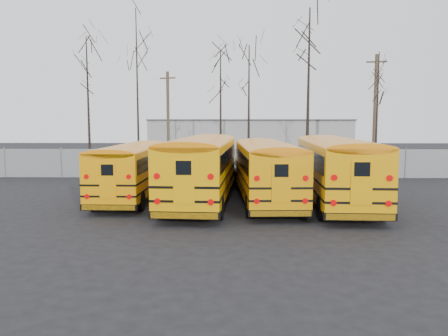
{
  "coord_description": "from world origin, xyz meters",
  "views": [
    {
      "loc": [
        -0.07,
        -18.25,
        3.95
      ],
      "look_at": [
        -0.43,
        3.47,
        1.6
      ],
      "focal_mm": 35.0,
      "sensor_mm": 36.0,
      "label": 1
    }
  ],
  "objects_px": {
    "bus_b": "(202,164)",
    "utility_pole_right": "(375,109)",
    "bus_c": "(266,166)",
    "bus_d": "(335,165)",
    "bus_a": "(134,166)",
    "utility_pole_left": "(168,119)"
  },
  "relations": [
    {
      "from": "utility_pole_right",
      "to": "bus_b",
      "type": "bearing_deg",
      "value": -118.68
    },
    {
      "from": "bus_b",
      "to": "utility_pole_right",
      "type": "distance_m",
      "value": 22.6
    },
    {
      "from": "bus_a",
      "to": "bus_b",
      "type": "relative_size",
      "value": 0.87
    },
    {
      "from": "bus_b",
      "to": "utility_pole_right",
      "type": "relative_size",
      "value": 1.22
    },
    {
      "from": "bus_c",
      "to": "bus_d",
      "type": "height_order",
      "value": "bus_d"
    },
    {
      "from": "bus_a",
      "to": "bus_d",
      "type": "distance_m",
      "value": 10.0
    },
    {
      "from": "bus_a",
      "to": "bus_d",
      "type": "bearing_deg",
      "value": -6.38
    },
    {
      "from": "bus_b",
      "to": "utility_pole_right",
      "type": "xyz_separation_m",
      "value": [
        13.91,
        17.55,
        3.06
      ]
    },
    {
      "from": "bus_c",
      "to": "bus_d",
      "type": "bearing_deg",
      "value": -9.29
    },
    {
      "from": "bus_b",
      "to": "utility_pole_right",
      "type": "height_order",
      "value": "utility_pole_right"
    },
    {
      "from": "bus_c",
      "to": "utility_pole_left",
      "type": "distance_m",
      "value": 16.7
    },
    {
      "from": "bus_b",
      "to": "bus_d",
      "type": "xyz_separation_m",
      "value": [
        6.36,
        -0.17,
        -0.02
      ]
    },
    {
      "from": "bus_d",
      "to": "bus_c",
      "type": "bearing_deg",
      "value": 175.9
    },
    {
      "from": "bus_d",
      "to": "bus_a",
      "type": "bearing_deg",
      "value": 175.4
    },
    {
      "from": "bus_c",
      "to": "bus_a",
      "type": "bearing_deg",
      "value": 169.96
    },
    {
      "from": "bus_b",
      "to": "bus_c",
      "type": "bearing_deg",
      "value": 7.68
    },
    {
      "from": "utility_pole_left",
      "to": "bus_a",
      "type": "bearing_deg",
      "value": -68.57
    },
    {
      "from": "bus_c",
      "to": "utility_pole_left",
      "type": "height_order",
      "value": "utility_pole_left"
    },
    {
      "from": "utility_pole_right",
      "to": "bus_d",
      "type": "bearing_deg",
      "value": -103.37
    },
    {
      "from": "bus_d",
      "to": "utility_pole_right",
      "type": "bearing_deg",
      "value": 69.61
    },
    {
      "from": "bus_a",
      "to": "bus_b",
      "type": "xyz_separation_m",
      "value": [
        3.55,
        -1.1,
        0.24
      ]
    },
    {
      "from": "bus_a",
      "to": "utility_pole_right",
      "type": "xyz_separation_m",
      "value": [
        17.47,
        16.45,
        3.29
      ]
    }
  ]
}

